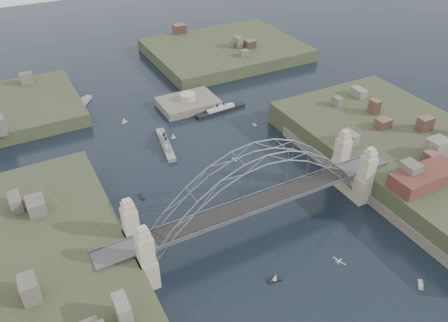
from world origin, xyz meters
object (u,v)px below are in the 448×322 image
at_px(bridge, 258,190).
at_px(fort_island, 188,107).
at_px(naval_cruiser_far, 80,106).
at_px(naval_cruiser_near, 166,144).
at_px(ocean_liner, 221,110).
at_px(wharf_shed, 425,177).

xyz_separation_m(bridge, fort_island, (12.00, 70.00, -12.66)).
bearing_deg(naval_cruiser_far, fort_island, -26.63).
relative_size(naval_cruiser_near, naval_cruiser_far, 1.35).
distance_m(naval_cruiser_far, ocean_liner, 54.80).
distance_m(bridge, naval_cruiser_near, 49.36).
height_order(fort_island, ocean_liner, fort_island).
height_order(bridge, wharf_shed, bridge).
height_order(bridge, naval_cruiser_far, bridge).
relative_size(bridge, naval_cruiser_far, 5.56).
bearing_deg(fort_island, ocean_liner, -47.12).
relative_size(wharf_shed, ocean_liner, 0.97).
bearing_deg(fort_island, wharf_shed, -69.15).
xyz_separation_m(bridge, naval_cruiser_near, (-6.46, 47.60, -11.38)).
xyz_separation_m(wharf_shed, ocean_liner, (-22.87, 74.17, -9.22)).
distance_m(wharf_shed, naval_cruiser_far, 124.50).
xyz_separation_m(fort_island, naval_cruiser_far, (-37.58, 18.84, 1.25)).
bearing_deg(ocean_liner, wharf_shed, -72.86).
distance_m(fort_island, wharf_shed, 90.48).
bearing_deg(naval_cruiser_near, bridge, -82.27).
relative_size(bridge, fort_island, 3.82).
relative_size(wharf_shed, naval_cruiser_far, 1.32).
relative_size(fort_island, naval_cruiser_far, 1.46).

